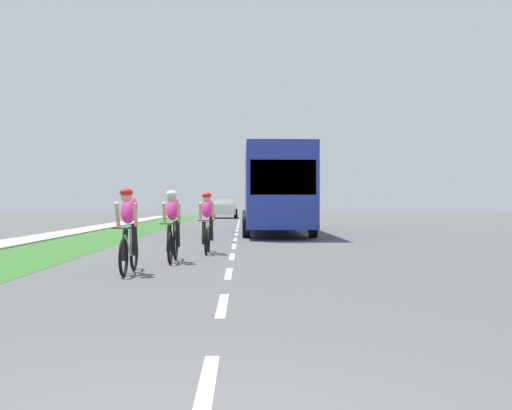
# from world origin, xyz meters

# --- Properties ---
(ground_plane) EXTENTS (120.00, 120.00, 0.00)m
(ground_plane) POSITION_xyz_m (0.00, 20.00, 0.00)
(ground_plane) COLOR #4C4C4F
(grass_verge) EXTENTS (2.81, 70.00, 0.01)m
(grass_verge) POSITION_xyz_m (-5.05, 20.00, 0.00)
(grass_verge) COLOR #2D6026
(grass_verge) RESTS_ON ground_plane
(sidewalk_concrete) EXTENTS (1.48, 70.00, 0.10)m
(sidewalk_concrete) POSITION_xyz_m (-7.20, 20.00, 0.00)
(sidewalk_concrete) COLOR #9E998E
(sidewalk_concrete) RESTS_ON ground_plane
(lane_markings_center) EXTENTS (0.12, 54.30, 0.01)m
(lane_markings_center) POSITION_xyz_m (0.00, 24.00, 0.00)
(lane_markings_center) COLOR white
(lane_markings_center) RESTS_ON ground_plane
(cyclist_lead) EXTENTS (0.42, 1.72, 1.58)m
(cyclist_lead) POSITION_xyz_m (-1.85, 8.30, 0.81)
(cyclist_lead) COLOR black
(cyclist_lead) RESTS_ON ground_plane
(cyclist_trailing) EXTENTS (0.42, 1.72, 1.58)m
(cyclist_trailing) POSITION_xyz_m (-1.29, 10.51, 0.81)
(cyclist_trailing) COLOR black
(cyclist_trailing) RESTS_ON ground_plane
(cyclist_distant) EXTENTS (0.42, 1.72, 1.58)m
(cyclist_distant) POSITION_xyz_m (-0.66, 12.80, 0.81)
(cyclist_distant) COLOR black
(cyclist_distant) RESTS_ON ground_plane
(bus_blue) EXTENTS (2.78, 11.60, 3.48)m
(bus_blue) POSITION_xyz_m (1.64, 23.51, 1.98)
(bus_blue) COLOR #23389E
(bus_blue) RESTS_ON ground_plane
(suv_dark_green) EXTENTS (2.15, 4.70, 1.79)m
(suv_dark_green) POSITION_xyz_m (1.43, 39.39, 0.95)
(suv_dark_green) COLOR #194C2D
(suv_dark_green) RESTS_ON ground_plane
(pickup_white) EXTENTS (2.22, 5.10, 1.64)m
(pickup_white) POSITION_xyz_m (-1.30, 48.83, 0.83)
(pickup_white) COLOR silver
(pickup_white) RESTS_ON ground_plane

